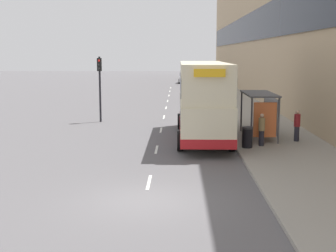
{
  "coord_description": "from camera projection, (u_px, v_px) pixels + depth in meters",
  "views": [
    {
      "loc": [
        1.1,
        -14.85,
        4.83
      ],
      "look_at": [
        0.43,
        15.14,
        0.13
      ],
      "focal_mm": 50.0,
      "sensor_mm": 36.0,
      "label": 1
    }
  ],
  "objects": [
    {
      "name": "lane_mark_5",
      "position": [
        168.0,
        101.0,
        47.42
      ],
      "size": [
        0.12,
        2.0,
        0.01
      ],
      "color": "silver",
      "rests_on": "ground_plane"
    },
    {
      "name": "lane_mark_7",
      "position": [
        170.0,
        91.0,
        59.34
      ],
      "size": [
        0.12,
        2.0,
        0.01
      ],
      "color": "silver",
      "rests_on": "ground_plane"
    },
    {
      "name": "lane_mark_4",
      "position": [
        166.0,
        108.0,
        41.46
      ],
      "size": [
        0.12,
        2.0,
        0.01
      ],
      "color": "silver",
      "rests_on": "ground_plane"
    },
    {
      "name": "bus_shelter",
      "position": [
        263.0,
        107.0,
        25.77
      ],
      "size": [
        1.6,
        4.2,
        2.48
      ],
      "color": "#4C4C51",
      "rests_on": "ground_plane"
    },
    {
      "name": "ground_plane",
      "position": [
        145.0,
        201.0,
        15.44
      ],
      "size": [
        220.0,
        220.0,
        0.0
      ],
      "primitive_type": "plane",
      "color": "#5B595B"
    },
    {
      "name": "pavement",
      "position": [
        226.0,
        95.0,
        53.31
      ],
      "size": [
        5.0,
        93.0,
        0.14
      ],
      "color": "gray",
      "rests_on": "ground_plane"
    },
    {
      "name": "lane_mark_0",
      "position": [
        149.0,
        182.0,
        17.62
      ],
      "size": [
        0.12,
        2.0,
        0.01
      ],
      "color": "silver",
      "rests_on": "ground_plane"
    },
    {
      "name": "lane_mark_3",
      "position": [
        164.0,
        117.0,
        35.5
      ],
      "size": [
        0.12,
        2.0,
        0.01
      ],
      "color": "silver",
      "rests_on": "ground_plane"
    },
    {
      "name": "lane_mark_2",
      "position": [
        161.0,
        130.0,
        29.54
      ],
      "size": [
        0.12,
        2.0,
        0.01
      ],
      "color": "silver",
      "rests_on": "ground_plane"
    },
    {
      "name": "pedestrian_at_shelter",
      "position": [
        262.0,
        129.0,
        23.73
      ],
      "size": [
        0.33,
        0.33,
        1.65
      ],
      "color": "#23232D",
      "rests_on": "ground_plane"
    },
    {
      "name": "double_decker_bus_near",
      "position": [
        203.0,
        99.0,
        26.04
      ],
      "size": [
        2.85,
        10.48,
        4.3
      ],
      "color": "beige",
      "rests_on": "ground_plane"
    },
    {
      "name": "traffic_light_far_kerb",
      "position": [
        100.0,
        78.0,
        32.55
      ],
      "size": [
        0.3,
        0.32,
        4.57
      ],
      "color": "black",
      "rests_on": "ground_plane"
    },
    {
      "name": "terrace_facade",
      "position": [
        263.0,
        20.0,
        51.91
      ],
      "size": [
        3.1,
        93.0,
        16.99
      ],
      "color": "tan",
      "rests_on": "ground_plane"
    },
    {
      "name": "pedestrian_1",
      "position": [
        297.0,
        125.0,
        24.97
      ],
      "size": [
        0.33,
        0.33,
        1.67
      ],
      "color": "#23232D",
      "rests_on": "ground_plane"
    },
    {
      "name": "lane_mark_8",
      "position": [
        171.0,
        88.0,
        65.3
      ],
      "size": [
        0.12,
        2.0,
        0.01
      ],
      "color": "silver",
      "rests_on": "ground_plane"
    },
    {
      "name": "lane_mark_1",
      "position": [
        156.0,
        149.0,
        23.58
      ],
      "size": [
        0.12,
        2.0,
        0.01
      ],
      "color": "silver",
      "rests_on": "ground_plane"
    },
    {
      "name": "lane_mark_6",
      "position": [
        169.0,
        96.0,
        53.38
      ],
      "size": [
        0.12,
        2.0,
        0.01
      ],
      "color": "silver",
      "rests_on": "ground_plane"
    },
    {
      "name": "litter_bin",
      "position": [
        247.0,
        137.0,
        23.33
      ],
      "size": [
        0.55,
        0.55,
        1.05
      ],
      "color": "black",
      "rests_on": "ground_plane"
    },
    {
      "name": "car_0",
      "position": [
        185.0,
        78.0,
        75.02
      ],
      "size": [
        1.99,
        4.17,
        1.7
      ],
      "color": "silver",
      "rests_on": "ground_plane"
    }
  ]
}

